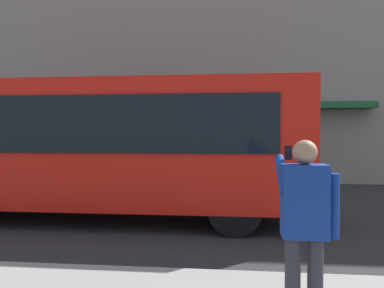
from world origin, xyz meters
TOP-DOWN VIEW (x-y plane):
  - ground_plane at (0.00, 0.00)m, footprint 60.00×60.00m
  - building_facade_far at (-0.02, -6.80)m, footprint 28.00×1.55m
  - red_bus at (2.56, 0.27)m, footprint 9.05×2.54m
  - pedestrian_photographer at (-1.05, 4.83)m, footprint 0.53×0.52m

SIDE VIEW (x-z plane):
  - ground_plane at x=0.00m, z-range 0.00..0.00m
  - pedestrian_photographer at x=-1.05m, z-range 0.29..1.99m
  - red_bus at x=2.56m, z-range 0.14..3.22m
  - building_facade_far at x=-0.02m, z-range -0.01..11.99m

